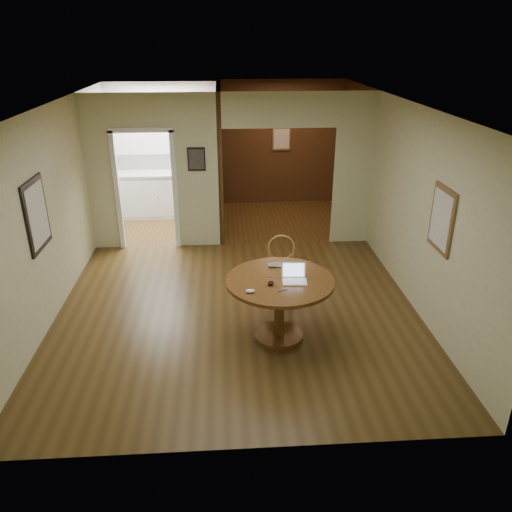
{
  "coord_description": "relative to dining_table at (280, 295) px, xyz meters",
  "views": [
    {
      "loc": [
        -0.15,
        -6.03,
        3.55
      ],
      "look_at": [
        0.24,
        -0.2,
        0.95
      ],
      "focal_mm": 35.0,
      "sensor_mm": 36.0,
      "label": 1
    }
  ],
  "objects": [
    {
      "name": "dining_table",
      "position": [
        0.0,
        0.0,
        0.0
      ],
      "size": [
        1.33,
        1.33,
        0.83
      ],
      "rotation": [
        0.0,
        0.0,
        -0.05
      ],
      "color": "brown",
      "rests_on": "ground"
    },
    {
      "name": "floor",
      "position": [
        -0.5,
        0.65,
        -0.61
      ],
      "size": [
        5.0,
        5.0,
        0.0
      ],
      "primitive_type": "plane",
      "color": "#463114",
      "rests_on": "ground"
    },
    {
      "name": "pen",
      "position": [
        -0.0,
        -0.3,
        0.22
      ],
      "size": [
        0.12,
        0.07,
        0.01
      ],
      "primitive_type": "cylinder",
      "rotation": [
        0.0,
        1.57,
        0.51
      ],
      "color": "#0C1455",
      "rests_on": "dining_table"
    },
    {
      "name": "mouse",
      "position": [
        -0.38,
        -0.32,
        0.24
      ],
      "size": [
        0.11,
        0.06,
        0.04
      ],
      "primitive_type": "ellipsoid",
      "rotation": [
        0.0,
        0.0,
        -0.02
      ],
      "color": "white",
      "rests_on": "dining_table"
    },
    {
      "name": "kitchen_cabinet",
      "position": [
        -1.85,
        4.85,
        -0.14
      ],
      "size": [
        2.06,
        0.6,
        0.94
      ],
      "color": "white",
      "rests_on": "ground"
    },
    {
      "name": "grocery_bag",
      "position": [
        -1.59,
        4.85,
        0.48
      ],
      "size": [
        0.32,
        0.28,
        0.32
      ],
      "primitive_type": "ellipsoid",
      "rotation": [
        0.0,
        0.0,
        0.02
      ],
      "color": "beige",
      "rests_on": "kitchen_cabinet"
    },
    {
      "name": "closed_laptop",
      "position": [
        0.05,
        0.33,
        0.23
      ],
      "size": [
        0.35,
        0.24,
        0.03
      ],
      "primitive_type": "imported",
      "rotation": [
        0.0,
        0.0,
        -0.08
      ],
      "color": "#AFB0B4",
      "rests_on": "dining_table"
    },
    {
      "name": "chair",
      "position": [
        0.13,
        0.93,
        -0.06
      ],
      "size": [
        0.46,
        0.46,
        1.0
      ],
      "rotation": [
        0.0,
        0.0,
        -0.08
      ],
      "color": "olive",
      "rests_on": "ground"
    },
    {
      "name": "open_laptop",
      "position": [
        0.17,
        -0.03,
        0.27
      ],
      "size": [
        0.3,
        0.27,
        0.2
      ],
      "rotation": [
        0.0,
        0.0,
        -0.07
      ],
      "color": "white",
      "rests_on": "dining_table"
    },
    {
      "name": "room_shell",
      "position": [
        -0.97,
        3.75,
        0.67
      ],
      "size": [
        5.2,
        7.5,
        5.0
      ],
      "color": "silver",
      "rests_on": "ground"
    },
    {
      "name": "wine_glass",
      "position": [
        -0.13,
        -0.14,
        0.26
      ],
      "size": [
        0.09,
        0.09,
        0.1
      ],
      "primitive_type": null,
      "color": "white",
      "rests_on": "dining_table"
    }
  ]
}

